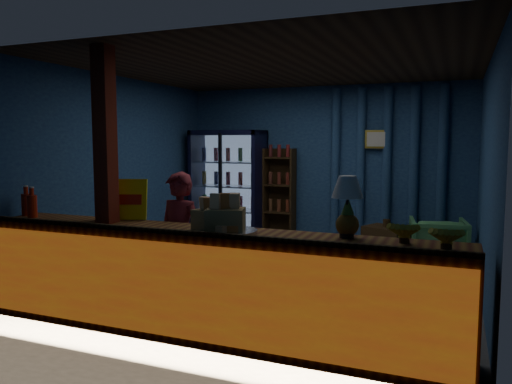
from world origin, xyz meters
TOP-DOWN VIEW (x-y plane):
  - ground at (0.00, 0.00)m, footprint 4.60×4.60m
  - room_walls at (0.00, 0.00)m, footprint 4.60×4.60m
  - counter at (0.00, -1.91)m, footprint 4.40×0.57m
  - support_post at (-1.05, -1.90)m, footprint 0.16×0.16m
  - beverage_cooler at (-1.55, 1.92)m, footprint 1.20×0.62m
  - bottle_shelf at (-0.70, 2.06)m, footprint 0.50×0.28m
  - curtain_folds at (1.00, 2.14)m, footprint 1.74×0.14m
  - framed_picture at (0.85, 2.10)m, footprint 0.36×0.04m
  - shopkeeper at (-0.54, -1.44)m, footprint 0.56×0.41m
  - green_chair at (1.80, 1.44)m, footprint 0.82×0.84m
  - side_table at (1.12, 1.41)m, footprint 0.69×0.61m
  - yellow_sign at (-1.05, -1.68)m, footprint 0.51×0.26m
  - soda_bottles at (-2.05, -1.88)m, footprint 0.26×0.18m
  - snack_box_left at (0.21, -1.93)m, footprint 0.38×0.34m
  - snack_box_centre at (0.03, -1.87)m, footprint 0.33×0.31m
  - pastry_tray at (0.24, -1.94)m, footprint 0.48×0.48m
  - banana_bunches at (1.81, -1.92)m, footprint 0.57×0.32m
  - table_lamp at (1.21, -1.78)m, footprint 0.25×0.25m
  - pineapple at (1.21, -1.77)m, footprint 0.19×0.19m

SIDE VIEW (x-z plane):
  - ground at x=0.00m, z-range 0.00..0.00m
  - side_table at x=1.12m, z-range -0.05..0.58m
  - green_chair at x=1.80m, z-range 0.00..0.68m
  - counter at x=0.00m, z-range -0.02..0.97m
  - shopkeeper at x=-0.54m, z-range 0.00..1.42m
  - bottle_shelf at x=-0.70m, z-range -0.01..1.59m
  - beverage_cooler at x=-1.55m, z-range -0.02..1.88m
  - pastry_tray at x=0.24m, z-range 0.94..1.02m
  - banana_bunches at x=1.81m, z-range 0.95..1.14m
  - snack_box_centre at x=0.03m, z-range 0.91..1.20m
  - snack_box_left at x=0.21m, z-range 0.90..1.24m
  - soda_bottles at x=-2.05m, z-range 0.92..1.23m
  - pineapple at x=1.21m, z-range 0.92..1.25m
  - yellow_sign at x=-1.05m, z-range 0.95..1.35m
  - support_post at x=-1.05m, z-range 0.00..2.60m
  - curtain_folds at x=1.00m, z-range 0.05..2.55m
  - table_lamp at x=1.21m, z-range 1.09..1.59m
  - room_walls at x=0.00m, z-range -0.73..3.87m
  - framed_picture at x=0.85m, z-range 1.61..1.89m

